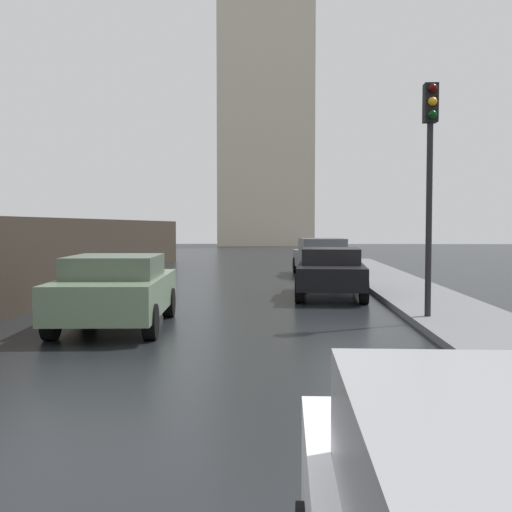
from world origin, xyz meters
TOP-DOWN VIEW (x-y plane):
  - car_grey_near_kerb at (3.00, 20.53)m, footprint 2.14×4.06m
  - car_black_mid_road at (2.79, 13.45)m, footprint 2.01×4.24m
  - car_green_behind_camera at (-1.67, 8.30)m, footprint 2.09×4.06m
  - traffic_light at (4.36, 9.04)m, footprint 0.26×0.39m
  - distant_tower at (-0.13, 55.96)m, footprint 9.25×7.76m

SIDE VIEW (x-z plane):
  - car_black_mid_road at x=2.79m, z-range 0.04..1.36m
  - car_green_behind_camera at x=-1.67m, z-range 0.04..1.41m
  - car_grey_near_kerb at x=3.00m, z-range 0.03..1.46m
  - traffic_light at x=4.36m, z-range 1.00..5.55m
  - distant_tower at x=-0.13m, z-range 0.00..24.51m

